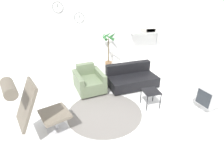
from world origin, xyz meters
name	(u,v)px	position (x,y,z in m)	size (l,w,h in m)	color
ground_plane	(106,111)	(0.00, 0.00, 0.00)	(12.00, 12.00, 0.00)	white
wall_back	(85,31)	(0.00, 3.02, 1.40)	(12.00, 0.09, 2.80)	white
round_rug	(105,112)	(-0.04, -0.05, 0.00)	(1.83, 1.83, 0.01)	slate
lounge_chair	(32,104)	(-1.50, -0.47, 0.79)	(1.16, 0.88, 1.32)	#BCBCC1
armchair_red	(89,82)	(-0.22, 1.15, 0.28)	(0.89, 1.02, 0.74)	silver
couch_low	(131,79)	(1.09, 1.09, 0.24)	(1.52, 0.94, 0.67)	black
side_table	(151,93)	(1.16, -0.08, 0.39)	(0.40, 0.40, 0.44)	black
crt_television	(210,98)	(2.49, -0.59, 0.33)	(0.53, 0.50, 0.59)	#B7B7B7
potted_plant	(109,53)	(0.76, 2.63, 0.64)	(0.52, 0.52, 1.42)	brown
shelf_unit	(148,32)	(2.38, 2.79, 1.29)	(1.17, 0.28, 1.70)	#BCBCC1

